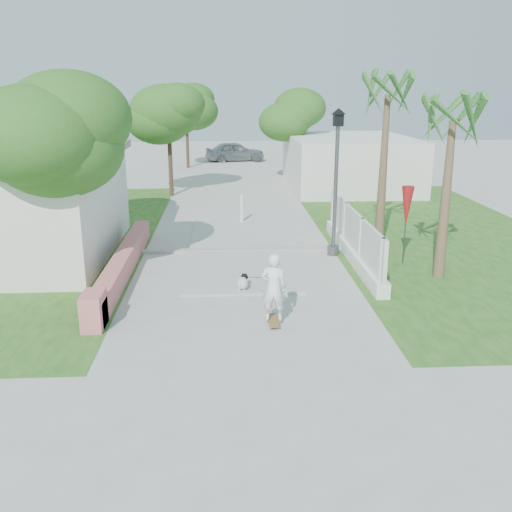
{
  "coord_description": "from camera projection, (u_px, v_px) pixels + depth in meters",
  "views": [
    {
      "loc": [
        -0.44,
        -11.39,
        5.01
      ],
      "look_at": [
        0.29,
        1.79,
        1.1
      ],
      "focal_mm": 40.0,
      "sensor_mm": 36.0,
      "label": 1
    }
  ],
  "objects": [
    {
      "name": "curb",
      "position": [
        240.0,
        250.0,
        18.08
      ],
      "size": [
        6.5,
        0.25,
        0.1
      ],
      "primitive_type": "cube",
      "color": "#999993",
      "rests_on": "ground"
    },
    {
      "name": "bollard",
      "position": [
        242.0,
        208.0,
        21.76
      ],
      "size": [
        0.14,
        0.14,
        1.09
      ],
      "color": "white",
      "rests_on": "ground"
    },
    {
      "name": "skateboarder",
      "position": [
        258.0,
        280.0,
        13.13
      ],
      "size": [
        0.9,
        2.74,
        1.61
      ],
      "rotation": [
        0.0,
        0.0,
        3.04
      ],
      "color": "brown",
      "rests_on": "ground"
    },
    {
      "name": "pink_wall",
      "position": [
        121.0,
        267.0,
        15.48
      ],
      "size": [
        0.45,
        8.2,
        0.8
      ],
      "color": "#DD7771",
      "rests_on": "ground"
    },
    {
      "name": "tree_path_far",
      "position": [
        186.0,
        107.0,
        35.99
      ],
      "size": [
        3.2,
        3.2,
        5.17
      ],
      "color": "#4C3826",
      "rests_on": "ground"
    },
    {
      "name": "palm_far",
      "position": [
        387.0,
        105.0,
        17.54
      ],
      "size": [
        1.8,
        1.8,
        5.3
      ],
      "color": "brown",
      "rests_on": "ground"
    },
    {
      "name": "street_lamp",
      "position": [
        336.0,
        177.0,
        17.08
      ],
      "size": [
        0.44,
        0.44,
        4.44
      ],
      "color": "#59595E",
      "rests_on": "ground"
    },
    {
      "name": "grass_right",
      "position": [
        433.0,
        233.0,
        20.37
      ],
      "size": [
        8.0,
        20.0,
        0.01
      ],
      "primitive_type": "cube",
      "color": "#23561B",
      "rests_on": "ground"
    },
    {
      "name": "tree_left_mid",
      "position": [
        74.0,
        134.0,
        19.18
      ],
      "size": [
        3.2,
        3.2,
        4.85
      ],
      "color": "#4C3826",
      "rests_on": "ground"
    },
    {
      "name": "grass_left",
      "position": [
        35.0,
        239.0,
        19.63
      ],
      "size": [
        8.0,
        20.0,
        0.01
      ],
      "primitive_type": "cube",
      "color": "#23561B",
      "rests_on": "ground"
    },
    {
      "name": "palm_near",
      "position": [
        452.0,
        130.0,
        14.57
      ],
      "size": [
        1.8,
        1.8,
        4.7
      ],
      "color": "brown",
      "rests_on": "ground"
    },
    {
      "name": "parked_car",
      "position": [
        235.0,
        152.0,
        39.88
      ],
      "size": [
        4.32,
        2.45,
        1.39
      ],
      "primitive_type": "imported",
      "rotation": [
        0.0,
        0.0,
        1.78
      ],
      "color": "#9A9DA1",
      "rests_on": "ground"
    },
    {
      "name": "lattice_fence",
      "position": [
        353.0,
        242.0,
        17.16
      ],
      "size": [
        0.35,
        7.0,
        1.5
      ],
      "color": "white",
      "rests_on": "ground"
    },
    {
      "name": "tree_path_left",
      "position": [
        169.0,
        114.0,
        26.4
      ],
      "size": [
        3.4,
        3.4,
        5.23
      ],
      "color": "#4C3826",
      "rests_on": "ground"
    },
    {
      "name": "path_strip",
      "position": [
        233.0,
        181.0,
        31.48
      ],
      "size": [
        3.2,
        36.0,
        0.06
      ],
      "primitive_type": "cube",
      "color": "#B7B7B2",
      "rests_on": "ground"
    },
    {
      "name": "patio_umbrella",
      "position": [
        407.0,
        207.0,
        16.43
      ],
      "size": [
        0.36,
        0.36,
        2.3
      ],
      "color": "#59595E",
      "rests_on": "ground"
    },
    {
      "name": "tree_path_right",
      "position": [
        292.0,
        117.0,
        30.65
      ],
      "size": [
        3.0,
        3.0,
        4.79
      ],
      "color": "#4C3826",
      "rests_on": "ground"
    },
    {
      "name": "dog",
      "position": [
        243.0,
        282.0,
        14.54
      ],
      "size": [
        0.39,
        0.62,
        0.43
      ],
      "rotation": [
        0.0,
        0.0,
        -0.25
      ],
      "color": "silver",
      "rests_on": "ground"
    },
    {
      "name": "ground",
      "position": [
        247.0,
        328.0,
        12.35
      ],
      "size": [
        90.0,
        90.0,
        0.0
      ],
      "primitive_type": "plane",
      "color": "#B7B7B2",
      "rests_on": "ground"
    },
    {
      "name": "building_right",
      "position": [
        349.0,
        162.0,
        29.53
      ],
      "size": [
        6.0,
        8.0,
        2.6
      ],
      "primitive_type": "cube",
      "color": "silver",
      "rests_on": "ground"
    },
    {
      "name": "tree_left_near",
      "position": [
        58.0,
        138.0,
        13.88
      ],
      "size": [
        3.6,
        3.6,
        5.28
      ],
      "color": "#4C3826",
      "rests_on": "ground"
    }
  ]
}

